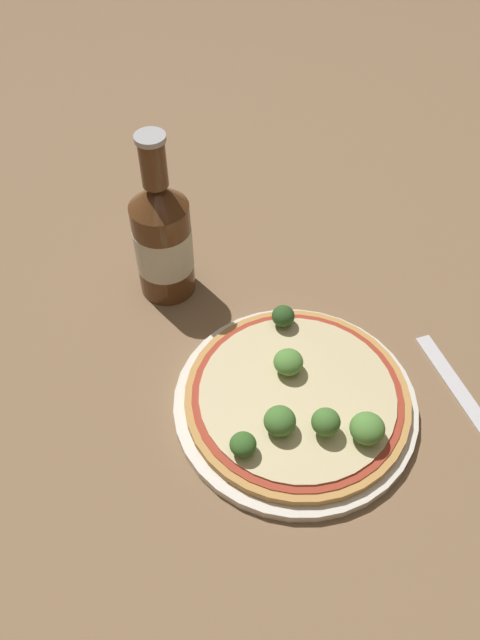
# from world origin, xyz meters

# --- Properties ---
(ground_plane) EXTENTS (3.00, 3.00, 0.00)m
(ground_plane) POSITION_xyz_m (0.00, 0.00, 0.00)
(ground_plane) COLOR #846647
(plate) EXTENTS (0.27, 0.27, 0.01)m
(plate) POSITION_xyz_m (0.01, -0.01, 0.01)
(plate) COLOR silver
(plate) RESTS_ON ground_plane
(pizza) EXTENTS (0.25, 0.25, 0.01)m
(pizza) POSITION_xyz_m (0.01, -0.01, 0.02)
(pizza) COLOR tan
(pizza) RESTS_ON plate
(broccoli_floret_0) EXTENTS (0.03, 0.03, 0.03)m
(broccoli_floret_0) POSITION_xyz_m (0.02, -0.06, 0.04)
(broccoli_floret_0) COLOR #7A9E5B
(broccoli_floret_0) RESTS_ON pizza
(broccoli_floret_1) EXTENTS (0.03, 0.03, 0.02)m
(broccoli_floret_1) POSITION_xyz_m (-0.07, -0.06, 0.04)
(broccoli_floret_1) COLOR #7A9E5B
(broccoli_floret_1) RESTS_ON pizza
(broccoli_floret_2) EXTENTS (0.03, 0.03, 0.03)m
(broccoli_floret_2) POSITION_xyz_m (0.01, 0.02, 0.04)
(broccoli_floret_2) COLOR #7A9E5B
(broccoli_floret_2) RESTS_ON pizza
(broccoli_floret_3) EXTENTS (0.03, 0.03, 0.03)m
(broccoli_floret_3) POSITION_xyz_m (0.03, 0.09, 0.04)
(broccoli_floret_3) COLOR #7A9E5B
(broccoli_floret_3) RESTS_ON pizza
(broccoli_floret_4) EXTENTS (0.03, 0.03, 0.03)m
(broccoli_floret_4) POSITION_xyz_m (-0.03, -0.04, 0.04)
(broccoli_floret_4) COLOR #7A9E5B
(broccoli_floret_4) RESTS_ON pizza
(broccoli_floret_5) EXTENTS (0.04, 0.04, 0.03)m
(broccoli_floret_5) POSITION_xyz_m (0.06, -0.08, 0.04)
(broccoli_floret_5) COLOR #7A9E5B
(broccoli_floret_5) RESTS_ON pizza
(beer_bottle) EXTENTS (0.07, 0.07, 0.22)m
(beer_bottle) POSITION_xyz_m (-0.09, 0.21, 0.08)
(beer_bottle) COLOR #563319
(beer_bottle) RESTS_ON ground_plane
(fork) EXTENTS (0.02, 0.17, 0.00)m
(fork) POSITION_xyz_m (0.19, -0.05, 0.00)
(fork) COLOR silver
(fork) RESTS_ON ground_plane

